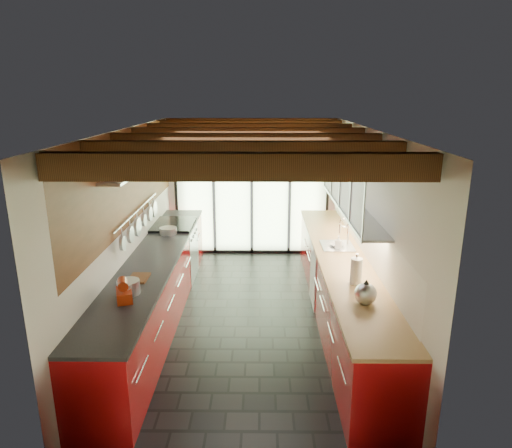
# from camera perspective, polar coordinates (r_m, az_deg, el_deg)

# --- Properties ---
(ground) EXTENTS (5.50, 5.50, 0.00)m
(ground) POSITION_cam_1_polar(r_m,az_deg,el_deg) (6.57, -0.99, -11.52)
(ground) COLOR black
(ground) RESTS_ON ground
(room_shell) EXTENTS (5.50, 5.50, 5.50)m
(room_shell) POSITION_cam_1_polar(r_m,az_deg,el_deg) (5.99, -1.06, 2.66)
(room_shell) COLOR silver
(room_shell) RESTS_ON ground
(ceiling_beams) EXTENTS (3.14, 5.06, 4.90)m
(ceiling_beams) POSITION_cam_1_polar(r_m,az_deg,el_deg) (6.23, -1.00, 10.73)
(ceiling_beams) COLOR #593316
(ceiling_beams) RESTS_ON ground
(glass_door) EXTENTS (2.95, 0.10, 2.90)m
(glass_door) POSITION_cam_1_polar(r_m,az_deg,el_deg) (8.63, -0.55, 6.83)
(glass_door) COLOR #C6EAAD
(glass_door) RESTS_ON ground
(left_counter) EXTENTS (0.68, 5.00, 0.92)m
(left_counter) POSITION_cam_1_polar(r_m,az_deg,el_deg) (6.53, -12.37, -7.61)
(left_counter) COLOR #A70D0F
(left_counter) RESTS_ON ground
(range_stove) EXTENTS (0.66, 0.90, 0.97)m
(range_stove) POSITION_cam_1_polar(r_m,az_deg,el_deg) (7.84, -10.08, -3.33)
(range_stove) COLOR silver
(range_stove) RESTS_ON ground
(right_counter) EXTENTS (0.68, 5.00, 0.92)m
(right_counter) POSITION_cam_1_polar(r_m,az_deg,el_deg) (6.46, 10.47, -7.76)
(right_counter) COLOR #A70D0F
(right_counter) RESTS_ON ground
(sink_assembly) EXTENTS (0.45, 0.52, 0.43)m
(sink_assembly) POSITION_cam_1_polar(r_m,az_deg,el_deg) (6.65, 10.23, -2.43)
(sink_assembly) COLOR silver
(sink_assembly) RESTS_ON right_counter
(upper_cabinets_right) EXTENTS (0.34, 3.00, 3.00)m
(upper_cabinets_right) POSITION_cam_1_polar(r_m,az_deg,el_deg) (6.36, 12.04, 4.92)
(upper_cabinets_right) COLOR silver
(upper_cabinets_right) RESTS_ON ground
(left_wall_fixtures) EXTENTS (0.28, 2.60, 0.96)m
(left_wall_fixtures) POSITION_cam_1_polar(r_m,az_deg,el_deg) (6.41, -14.29, 4.43)
(left_wall_fixtures) COLOR silver
(left_wall_fixtures) RESTS_ON ground
(stand_mixer) EXTENTS (0.24, 0.31, 0.25)m
(stand_mixer) POSITION_cam_1_polar(r_m,az_deg,el_deg) (5.07, -16.14, -8.10)
(stand_mixer) COLOR #B92E0E
(stand_mixer) RESTS_ON left_counter
(pot_large) EXTENTS (0.26, 0.26, 0.16)m
(pot_large) POSITION_cam_1_polar(r_m,az_deg,el_deg) (5.22, -15.64, -7.60)
(pot_large) COLOR silver
(pot_large) RESTS_ON left_counter
(pot_small) EXTENTS (0.33, 0.33, 0.10)m
(pot_small) POSITION_cam_1_polar(r_m,az_deg,el_deg) (7.25, -10.90, -0.84)
(pot_small) COLOR silver
(pot_small) RESTS_ON left_counter
(cutting_board) EXTENTS (0.22, 0.31, 0.03)m
(cutting_board) POSITION_cam_1_polar(r_m,az_deg,el_deg) (5.60, -14.46, -6.56)
(cutting_board) COLOR brown
(cutting_board) RESTS_ON left_counter
(kettle) EXTENTS (0.28, 0.31, 0.27)m
(kettle) POSITION_cam_1_polar(r_m,az_deg,el_deg) (4.93, 13.55, -8.31)
(kettle) COLOR silver
(kettle) RESTS_ON right_counter
(paper_towel) EXTENTS (0.15, 0.15, 0.36)m
(paper_towel) POSITION_cam_1_polar(r_m,az_deg,el_deg) (5.37, 12.41, -5.80)
(paper_towel) COLOR white
(paper_towel) RESTS_ON right_counter
(soap_bottle) EXTENTS (0.11, 0.11, 0.19)m
(soap_bottle) POSITION_cam_1_polar(r_m,az_deg,el_deg) (6.53, 10.27, -2.27)
(soap_bottle) COLOR silver
(soap_bottle) RESTS_ON right_counter
(bowl) EXTENTS (0.22, 0.22, 0.05)m
(bowl) POSITION_cam_1_polar(r_m,az_deg,el_deg) (6.64, 10.11, -2.61)
(bowl) COLOR silver
(bowl) RESTS_ON right_counter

